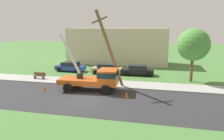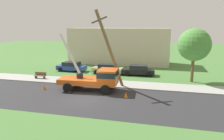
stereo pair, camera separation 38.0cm
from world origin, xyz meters
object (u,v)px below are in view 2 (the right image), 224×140
object	(u,v)px
traffic_cone_behind	(44,87)
parked_sedan_tan	(108,69)
parked_sedan_blue	(72,66)
parked_sedan_black	(139,70)
leaning_utility_pole	(110,49)
utility_truck	(96,78)
roadside_tree_near	(194,45)
park_bench	(40,76)
traffic_cone_ahead	(126,95)

from	to	relation	value
traffic_cone_behind	parked_sedan_tan	xyz separation A→B (m)	(4.59, 9.47, 0.43)
parked_sedan_blue	parked_sedan_black	bearing A→B (deg)	-1.80
leaning_utility_pole	parked_sedan_blue	xyz separation A→B (m)	(-8.05, 7.70, -3.64)
traffic_cone_behind	parked_sedan_tan	world-z (taller)	parked_sedan_tan
utility_truck	parked_sedan_blue	world-z (taller)	utility_truck
roadside_tree_near	parked_sedan_tan	bearing A→B (deg)	169.81
park_bench	roadside_tree_near	world-z (taller)	roadside_tree_near
parked_sedan_black	utility_truck	bearing A→B (deg)	-112.12
park_bench	roadside_tree_near	xyz separation A→B (m)	(18.96, 3.27, 4.09)
parked_sedan_tan	parked_sedan_black	xyz separation A→B (m)	(4.50, 0.06, 0.00)
parked_sedan_tan	roadside_tree_near	distance (m)	12.14
park_bench	roadside_tree_near	bearing A→B (deg)	9.79
parked_sedan_blue	parked_sedan_black	distance (m)	10.32
parked_sedan_tan	park_bench	size ratio (longest dim) A/B	2.76
park_bench	traffic_cone_behind	bearing A→B (deg)	-53.96
utility_truck	parked_sedan_black	xyz separation A→B (m)	(3.46, 8.51, -0.70)
leaning_utility_pole	parked_sedan_black	bearing A→B (deg)	72.97
utility_truck	parked_sedan_black	world-z (taller)	utility_truck
traffic_cone_behind	parked_sedan_tan	distance (m)	10.53
leaning_utility_pole	parked_sedan_tan	xyz separation A→B (m)	(-2.24, 7.32, -3.64)
traffic_cone_behind	parked_sedan_tan	size ratio (longest dim) A/B	0.13
leaning_utility_pole	traffic_cone_ahead	size ratio (longest dim) A/B	15.20
leaning_utility_pole	roadside_tree_near	size ratio (longest dim) A/B	1.30
parked_sedan_blue	roadside_tree_near	world-z (taller)	roadside_tree_near
traffic_cone_ahead	parked_sedan_blue	bearing A→B (deg)	135.09
utility_truck	parked_sedan_black	bearing A→B (deg)	67.88
traffic_cone_ahead	leaning_utility_pole	bearing A→B (deg)	131.35
utility_truck	traffic_cone_behind	distance (m)	5.83
parked_sedan_black	park_bench	distance (m)	13.26
parked_sedan_blue	parked_sedan_tan	size ratio (longest dim) A/B	1.01
roadside_tree_near	traffic_cone_ahead	bearing A→B (deg)	-130.80
traffic_cone_ahead	roadside_tree_near	distance (m)	11.26
leaning_utility_pole	park_bench	bearing A→B (deg)	168.47
parked_sedan_tan	park_bench	xyz separation A→B (m)	(-7.62, -5.31, -0.25)
roadside_tree_near	parked_sedan_black	bearing A→B (deg)	162.93
parked_sedan_tan	traffic_cone_behind	bearing A→B (deg)	-115.86
utility_truck	traffic_cone_behind	xyz separation A→B (m)	(-5.63, -1.02, -1.13)
utility_truck	parked_sedan_tan	world-z (taller)	utility_truck
utility_truck	traffic_cone_behind	size ratio (longest dim) A/B	12.34
parked_sedan_tan	park_bench	world-z (taller)	parked_sedan_tan
utility_truck	traffic_cone_ahead	world-z (taller)	utility_truck
traffic_cone_ahead	parked_sedan_tan	xyz separation A→B (m)	(-4.53, 9.92, 0.43)
traffic_cone_ahead	roadside_tree_near	xyz separation A→B (m)	(6.81, 7.89, 4.28)
parked_sedan_black	roadside_tree_near	distance (m)	8.12
traffic_cone_behind	parked_sedan_black	bearing A→B (deg)	46.36
leaning_utility_pole	traffic_cone_behind	xyz separation A→B (m)	(-6.83, -2.15, -4.07)
parked_sedan_tan	leaning_utility_pole	bearing A→B (deg)	-73.00
leaning_utility_pole	park_bench	world-z (taller)	leaning_utility_pole
leaning_utility_pole	traffic_cone_behind	world-z (taller)	leaning_utility_pole
roadside_tree_near	leaning_utility_pole	bearing A→B (deg)	-149.87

